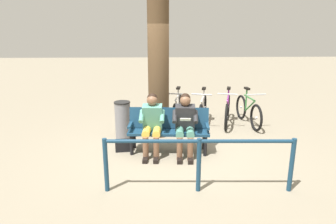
{
  "coord_description": "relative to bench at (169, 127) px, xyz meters",
  "views": [
    {
      "loc": [
        0.39,
        5.84,
        2.42
      ],
      "look_at": [
        0.16,
        -0.13,
        0.75
      ],
      "focal_mm": 32.37,
      "sensor_mm": 36.0,
      "label": 1
    }
  ],
  "objects": [
    {
      "name": "bicycle_purple",
      "position": [
        -0.94,
        -1.68,
        -0.15
      ],
      "size": [
        0.57,
        1.64,
        0.94
      ],
      "rotation": [
        0.0,
        0.0,
        1.32
      ],
      "color": "black",
      "rests_on": "ground"
    },
    {
      "name": "ground_plane",
      "position": [
        -0.15,
        -0.09,
        -0.51
      ],
      "size": [
        40.0,
        40.0,
        0.0
      ],
      "primitive_type": "plane",
      "color": "gray"
    },
    {
      "name": "person_companion",
      "position": [
        0.33,
        0.14,
        0.16
      ],
      "size": [
        0.51,
        0.79,
        1.2
      ],
      "rotation": [
        0.0,
        0.0,
        -0.08
      ],
      "color": "#4C8C7A",
      "rests_on": "ground"
    },
    {
      "name": "bicycle_blue",
      "position": [
        -1.58,
        -1.69,
        -0.15
      ],
      "size": [
        0.6,
        1.63,
        0.94
      ],
      "rotation": [
        0.0,
        0.0,
        1.3
      ],
      "color": "black",
      "rests_on": "ground"
    },
    {
      "name": "tree_trunk",
      "position": [
        0.19,
        -0.95,
        1.19
      ],
      "size": [
        0.47,
        0.47,
        3.39
      ],
      "primitive_type": "cylinder",
      "color": "#4C3823",
      "rests_on": "ground"
    },
    {
      "name": "bicycle_red",
      "position": [
        -2.11,
        -1.63,
        -0.15
      ],
      "size": [
        0.48,
        1.68,
        0.94
      ],
      "rotation": [
        0.0,
        0.0,
        1.66
      ],
      "color": "black",
      "rests_on": "ground"
    },
    {
      "name": "litter_bin",
      "position": [
        1.0,
        -0.76,
        -0.08
      ],
      "size": [
        0.36,
        0.36,
        0.85
      ],
      "color": "slate",
      "rests_on": "ground"
    },
    {
      "name": "person_reading",
      "position": [
        -0.31,
        0.19,
        0.16
      ],
      "size": [
        0.51,
        0.79,
        1.2
      ],
      "rotation": [
        0.0,
        0.0,
        -0.08
      ],
      "color": "#262628",
      "rests_on": "ground"
    },
    {
      "name": "handbag",
      "position": [
        0.93,
        0.01,
        -0.39
      ],
      "size": [
        0.31,
        0.17,
        0.24
      ],
      "primitive_type": "cube",
      "rotation": [
        0.0,
        0.0,
        0.11
      ],
      "color": "black",
      "rests_on": "ground"
    },
    {
      "name": "bench",
      "position": [
        0.0,
        0.0,
        0.0
      ],
      "size": [
        1.63,
        0.6,
        0.87
      ],
      "rotation": [
        0.0,
        0.0,
        -0.08
      ],
      "color": "navy",
      "rests_on": "ground"
    },
    {
      "name": "railing_fence",
      "position": [
        -0.38,
        1.61,
        0.08
      ],
      "size": [
        2.86,
        0.18,
        0.85
      ],
      "rotation": [
        0.0,
        0.0,
        -0.04
      ],
      "color": "navy",
      "rests_on": "ground"
    },
    {
      "name": "bicycle_silver",
      "position": [
        -0.3,
        -1.78,
        -0.15
      ],
      "size": [
        0.51,
        1.66,
        0.94
      ],
      "rotation": [
        0.0,
        0.0,
        1.37
      ],
      "color": "black",
      "rests_on": "ground"
    }
  ]
}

